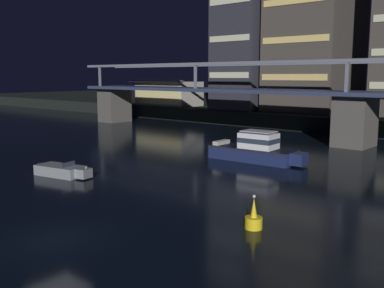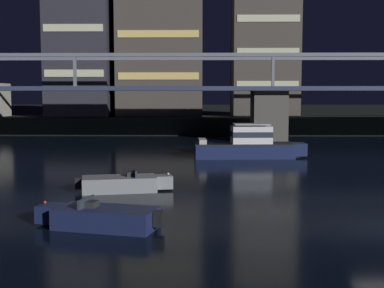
# 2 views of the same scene
# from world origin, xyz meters

# --- Properties ---
(ground_plane) EXTENTS (400.00, 400.00, 0.00)m
(ground_plane) POSITION_xyz_m (0.00, 0.00, 0.00)
(ground_plane) COLOR black
(river_bridge) EXTENTS (87.40, 6.40, 9.38)m
(river_bridge) POSITION_xyz_m (0.00, 36.90, 4.46)
(river_bridge) COLOR #4C4944
(river_bridge) RESTS_ON ground
(tower_west_low) EXTENTS (8.10, 13.76, 28.45)m
(tower_west_low) POSITION_xyz_m (-23.18, 52.10, 16.27)
(tower_west_low) COLOR #282833
(tower_west_low) RESTS_ON far_riverbank
(tower_west_tall) EXTENTS (11.14, 13.40, 26.91)m
(tower_west_tall) POSITION_xyz_m (-12.75, 53.17, 15.50)
(tower_west_tall) COLOR #423D38
(tower_west_tall) RESTS_ON far_riverbank
(waterfront_pavilion) EXTENTS (12.40, 7.40, 4.70)m
(waterfront_pavilion) POSITION_xyz_m (-39.59, 48.81, 4.44)
(waterfront_pavilion) COLOR #B2AD9E
(waterfront_pavilion) RESTS_ON far_riverbank
(cabin_cruiser_near_left) EXTENTS (9.24, 3.12, 2.79)m
(cabin_cruiser_near_left) POSITION_xyz_m (-3.53, 22.69, 1.05)
(cabin_cruiser_near_left) COLOR #19234C
(cabin_cruiser_near_left) RESTS_ON ground
(speedboat_mid_left) EXTENTS (5.22, 2.54, 1.16)m
(speedboat_mid_left) POSITION_xyz_m (-11.55, 7.83, 0.41)
(speedboat_mid_left) COLOR gray
(speedboat_mid_left) RESTS_ON ground
(channel_buoy) EXTENTS (0.90, 0.90, 1.76)m
(channel_buoy) POSITION_xyz_m (6.19, 7.42, 0.48)
(channel_buoy) COLOR yellow
(channel_buoy) RESTS_ON ground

